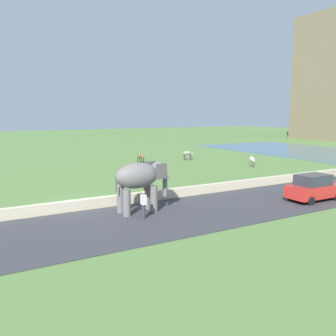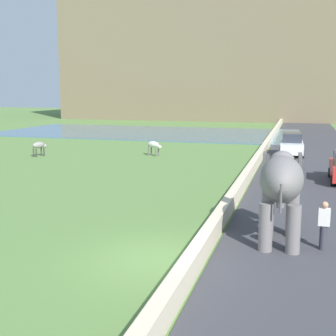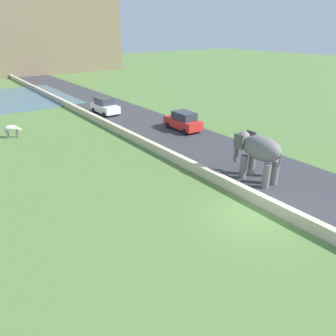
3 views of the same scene
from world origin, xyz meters
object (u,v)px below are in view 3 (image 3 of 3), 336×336
at_px(elephant, 258,151).
at_px(car_white, 105,106).
at_px(person_beside_elephant, 276,165).
at_px(car_red, 183,121).
at_px(cow_white, 12,129).

distance_m(elephant, car_white, 21.46).
height_order(elephant, person_beside_elephant, elephant).
bearing_deg(person_beside_elephant, car_white, 93.56).
bearing_deg(car_red, person_beside_elephant, -98.65).
relative_size(elephant, car_white, 0.86).
xyz_separation_m(car_white, car_red, (3.15, -10.17, 0.00)).
bearing_deg(car_red, cow_white, 152.39).
distance_m(car_white, cow_white, 10.86).
bearing_deg(car_white, person_beside_elephant, -86.44).
relative_size(person_beside_elephant, car_red, 0.41).
xyz_separation_m(elephant, cow_white, (-10.41, 18.35, -1.20)).
bearing_deg(car_white, car_red, -72.79).
height_order(elephant, car_red, elephant).
distance_m(car_red, cow_white, 15.31).
relative_size(elephant, person_beside_elephant, 2.14).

